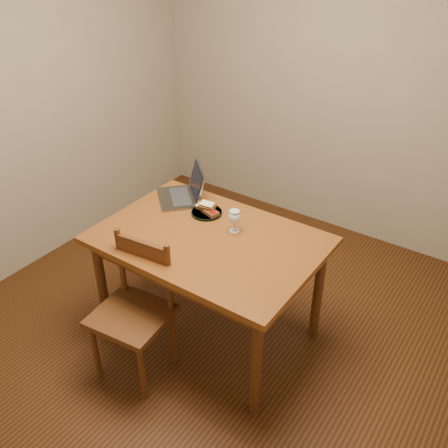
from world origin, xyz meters
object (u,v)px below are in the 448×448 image
Objects in this scene: table at (209,249)px; laptop at (186,190)px; plate at (207,213)px; milk_glass at (234,221)px; chair at (133,306)px.

table is 3.04× the size of laptop.
plate is 1.37× the size of milk_glass.
chair is at bearing -112.61° from milk_glass.
chair is 1.05× the size of laptop.
chair is at bearing -90.53° from plate.
milk_glass is at bearing 61.03° from chair.
table is at bearing -51.35° from plate.
laptop reaches higher than chair.
plate reaches higher than table.
chair is 0.75m from plate.
milk_glass is (0.26, -0.07, 0.06)m from plate.
table is at bearing 63.89° from chair.
milk_glass is (0.09, 0.14, 0.16)m from table.
laptop is (-0.49, 0.16, -0.01)m from milk_glass.
laptop reaches higher than milk_glass.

